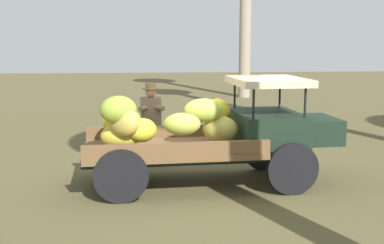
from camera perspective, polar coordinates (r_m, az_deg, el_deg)
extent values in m
plane|color=brown|center=(9.19, 1.82, -6.69)|extent=(60.00, 60.00, 0.00)
cube|color=black|center=(8.85, 0.64, -4.07)|extent=(4.02, 0.72, 0.16)
cylinder|color=black|center=(9.95, 8.14, -2.96)|extent=(0.88, 0.20, 0.87)
cylinder|color=black|center=(8.48, 11.30, -5.22)|extent=(0.88, 0.20, 0.87)
cylinder|color=black|center=(9.53, -8.21, -3.51)|extent=(0.88, 0.20, 0.87)
cylinder|color=black|center=(7.98, -8.05, -6.05)|extent=(0.88, 0.20, 0.87)
cube|color=brown|center=(8.75, -2.27, -3.03)|extent=(3.11, 1.93, 0.10)
cube|color=brown|center=(9.50, -2.83, -1.06)|extent=(3.00, 0.29, 0.22)
cube|color=brown|center=(7.94, -1.61, -3.13)|extent=(3.00, 0.29, 0.22)
cube|color=black|center=(9.04, 8.49, -0.63)|extent=(1.20, 1.59, 0.55)
cube|color=black|center=(9.36, 13.75, -0.80)|extent=(0.77, 1.11, 0.44)
cylinder|color=black|center=(9.71, 9.91, 3.30)|extent=(0.04, 0.04, 0.55)
cylinder|color=black|center=(8.50, 12.70, 2.36)|extent=(0.04, 0.04, 0.55)
cylinder|color=black|center=(9.46, 4.85, 3.25)|extent=(0.04, 0.04, 0.55)
cylinder|color=black|center=(8.22, 6.98, 2.29)|extent=(0.04, 0.04, 0.55)
cube|color=beige|center=(8.93, 8.61, 4.59)|extent=(1.32, 1.60, 0.12)
ellipsoid|color=gold|center=(8.06, -7.79, 0.04)|extent=(0.69, 0.67, 0.51)
ellipsoid|color=#ADCA44|center=(8.47, 1.26, 1.31)|extent=(0.68, 0.56, 0.54)
ellipsoid|color=#B7C44C|center=(8.08, -1.13, -0.23)|extent=(0.63, 0.50, 0.40)
ellipsoid|color=#97AF38|center=(8.05, -8.34, 1.36)|extent=(0.74, 0.72, 0.55)
ellipsoid|color=gold|center=(8.28, -8.10, -1.61)|extent=(0.73, 0.62, 0.54)
ellipsoid|color=yellow|center=(9.07, 2.97, 1.15)|extent=(0.62, 0.62, 0.58)
ellipsoid|color=#C0B34E|center=(8.61, 3.22, -0.79)|extent=(0.80, 0.79, 0.58)
ellipsoid|color=yellow|center=(8.85, -7.94, 0.06)|extent=(0.71, 0.53, 0.54)
ellipsoid|color=yellow|center=(8.20, -5.71, -0.94)|extent=(0.70, 0.69, 0.47)
cylinder|color=#B2B89B|center=(10.23, -3.90, -2.63)|extent=(0.15, 0.15, 0.84)
cylinder|color=#B2B89B|center=(10.21, -5.36, -2.67)|extent=(0.15, 0.15, 0.84)
cube|color=#816852|center=(10.10, -4.68, 1.23)|extent=(0.42, 0.27, 0.56)
cylinder|color=#816852|center=(10.00, -4.07, 1.64)|extent=(0.34, 0.36, 0.10)
cylinder|color=#816852|center=(9.98, -5.21, 1.61)|extent=(0.31, 0.39, 0.10)
sphere|color=tan|center=(10.05, -4.71, 3.43)|extent=(0.22, 0.22, 0.22)
cylinder|color=olive|center=(10.05, -4.71, 3.80)|extent=(0.34, 0.34, 0.02)
cylinder|color=olive|center=(10.04, -4.72, 4.14)|extent=(0.20, 0.20, 0.10)
cylinder|color=gray|center=(22.38, 6.08, 12.62)|extent=(0.51, 0.51, 7.66)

